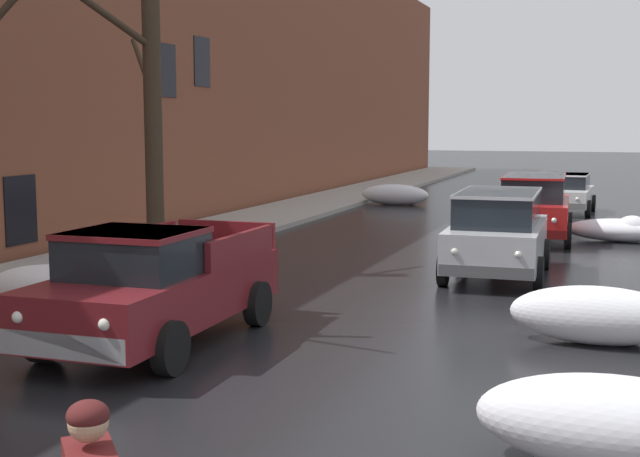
{
  "coord_description": "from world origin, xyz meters",
  "views": [
    {
      "loc": [
        4.69,
        -2.26,
        3.23
      ],
      "look_at": [
        -0.27,
        11.78,
        1.4
      ],
      "focal_mm": 47.92,
      "sensor_mm": 36.0,
      "label": 1
    }
  ],
  "objects_px": {
    "pickup_truck_maroon_approaching_near_lane": "(155,285)",
    "sedan_white_parked_far_down_block": "(567,192)",
    "bare_tree_mid_block": "(151,92)",
    "suv_red_parked_kerbside_mid": "(534,205)",
    "suv_silver_parked_kerbside_close": "(498,231)"
  },
  "relations": [
    {
      "from": "bare_tree_mid_block",
      "to": "sedan_white_parked_far_down_block",
      "type": "bearing_deg",
      "value": 64.49
    },
    {
      "from": "sedan_white_parked_far_down_block",
      "to": "suv_silver_parked_kerbside_close",
      "type": "bearing_deg",
      "value": -92.36
    },
    {
      "from": "pickup_truck_maroon_approaching_near_lane",
      "to": "sedan_white_parked_far_down_block",
      "type": "bearing_deg",
      "value": 77.95
    },
    {
      "from": "suv_silver_parked_kerbside_close",
      "to": "bare_tree_mid_block",
      "type": "bearing_deg",
      "value": -164.02
    },
    {
      "from": "pickup_truck_maroon_approaching_near_lane",
      "to": "sedan_white_parked_far_down_block",
      "type": "height_order",
      "value": "pickup_truck_maroon_approaching_near_lane"
    },
    {
      "from": "suv_red_parked_kerbside_mid",
      "to": "sedan_white_parked_far_down_block",
      "type": "distance_m",
      "value": 7.93
    },
    {
      "from": "bare_tree_mid_block",
      "to": "suv_red_parked_kerbside_mid",
      "type": "relative_size",
      "value": 1.62
    },
    {
      "from": "bare_tree_mid_block",
      "to": "pickup_truck_maroon_approaching_near_lane",
      "type": "xyz_separation_m",
      "value": [
        3.1,
        -5.27,
        -3.01
      ]
    },
    {
      "from": "bare_tree_mid_block",
      "to": "suv_red_parked_kerbside_mid",
      "type": "height_order",
      "value": "bare_tree_mid_block"
    },
    {
      "from": "suv_silver_parked_kerbside_close",
      "to": "suv_red_parked_kerbside_mid",
      "type": "height_order",
      "value": "same"
    },
    {
      "from": "bare_tree_mid_block",
      "to": "sedan_white_parked_far_down_block",
      "type": "height_order",
      "value": "bare_tree_mid_block"
    },
    {
      "from": "suv_silver_parked_kerbside_close",
      "to": "suv_red_parked_kerbside_mid",
      "type": "xyz_separation_m",
      "value": [
        0.16,
        6.08,
        0.0
      ]
    },
    {
      "from": "bare_tree_mid_block",
      "to": "suv_silver_parked_kerbside_close",
      "type": "height_order",
      "value": "bare_tree_mid_block"
    },
    {
      "from": "suv_silver_parked_kerbside_close",
      "to": "sedan_white_parked_far_down_block",
      "type": "distance_m",
      "value": 14.01
    },
    {
      "from": "bare_tree_mid_block",
      "to": "suv_silver_parked_kerbside_close",
      "type": "xyz_separation_m",
      "value": [
        7.07,
        2.02,
        -2.9
      ]
    }
  ]
}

